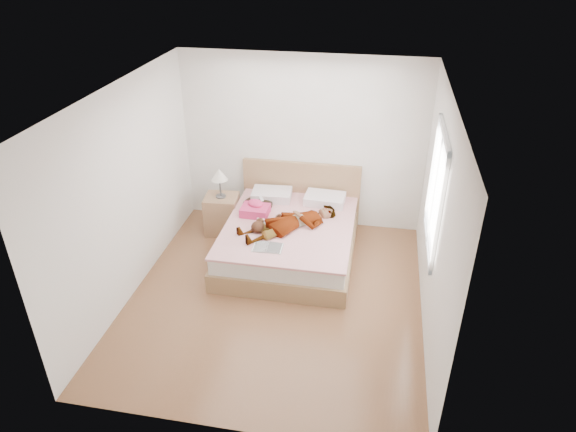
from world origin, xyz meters
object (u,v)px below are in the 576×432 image
(towel, at_px, (255,209))
(plush_toy, at_px, (258,226))
(coffee_mug, at_px, (266,225))
(woman, at_px, (291,220))
(phone, at_px, (261,199))
(bed, at_px, (290,236))
(nightstand, at_px, (222,211))
(magazine, at_px, (268,247))

(towel, relative_size, plush_toy, 1.47)
(coffee_mug, distance_m, plush_toy, 0.13)
(woman, height_order, plush_toy, woman)
(phone, distance_m, coffee_mug, 0.56)
(bed, distance_m, plush_toy, 0.59)
(towel, xyz_separation_m, nightstand, (-0.59, 0.28, -0.25))
(nightstand, bearing_deg, coffee_mug, -37.16)
(bed, relative_size, plush_toy, 7.74)
(phone, height_order, towel, towel)
(woman, xyz_separation_m, phone, (-0.50, 0.40, 0.07))
(magazine, relative_size, plush_toy, 1.44)
(phone, relative_size, bed, 0.04)
(towel, distance_m, magazine, 0.91)
(woman, distance_m, coffee_mug, 0.34)
(plush_toy, bearing_deg, phone, 98.75)
(towel, xyz_separation_m, plush_toy, (0.14, -0.44, -0.01))
(woman, relative_size, coffee_mug, 13.05)
(nightstand, bearing_deg, woman, -24.35)
(phone, bearing_deg, woman, -78.86)
(plush_toy, bearing_deg, bed, 40.06)
(towel, relative_size, magazine, 1.02)
(woman, xyz_separation_m, towel, (-0.55, 0.24, -0.02))
(woman, height_order, magazine, woman)
(towel, bearing_deg, plush_toy, -71.78)
(magazine, height_order, coffee_mug, coffee_mug)
(magazine, distance_m, plush_toy, 0.45)
(towel, bearing_deg, woman, -23.51)
(phone, xyz_separation_m, bed, (0.48, -0.28, -0.40))
(bed, bearing_deg, towel, 167.47)
(woman, height_order, towel, same)
(woman, bearing_deg, bed, 150.87)
(towel, height_order, plush_toy, towel)
(bed, relative_size, magazine, 5.36)
(bed, bearing_deg, woman, -78.93)
(woman, relative_size, towel, 3.72)
(nightstand, bearing_deg, bed, -19.41)
(phone, relative_size, plush_toy, 0.33)
(phone, height_order, bed, bed)
(magazine, xyz_separation_m, plush_toy, (-0.22, 0.39, 0.07))
(phone, xyz_separation_m, nightstand, (-0.64, 0.12, -0.33))
(coffee_mug, bearing_deg, phone, 109.93)
(coffee_mug, distance_m, nightstand, 1.06)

